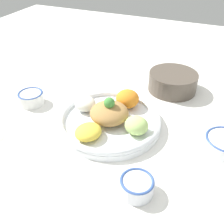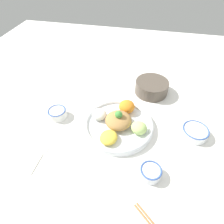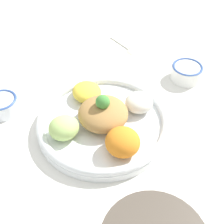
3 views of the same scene
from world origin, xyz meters
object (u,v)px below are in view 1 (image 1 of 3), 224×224
(sauce_bowl_dark, at_px, (31,98))
(side_serving_bowl, at_px, (173,81))
(salad_platter, at_px, (110,118))
(rice_bowl_blue, at_px, (137,185))

(sauce_bowl_dark, bearing_deg, side_serving_bowl, -56.41)
(salad_platter, height_order, sauce_bowl_dark, salad_platter)
(rice_bowl_blue, bearing_deg, salad_platter, 37.07)
(sauce_bowl_dark, bearing_deg, salad_platter, -90.75)
(salad_platter, distance_m, rice_bowl_blue, 0.27)
(sauce_bowl_dark, height_order, side_serving_bowl, side_serving_bowl)
(salad_platter, relative_size, side_serving_bowl, 1.78)
(sauce_bowl_dark, bearing_deg, rice_bowl_blue, -114.99)
(salad_platter, bearing_deg, rice_bowl_blue, -142.93)
(rice_bowl_blue, bearing_deg, side_serving_bowl, 3.28)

